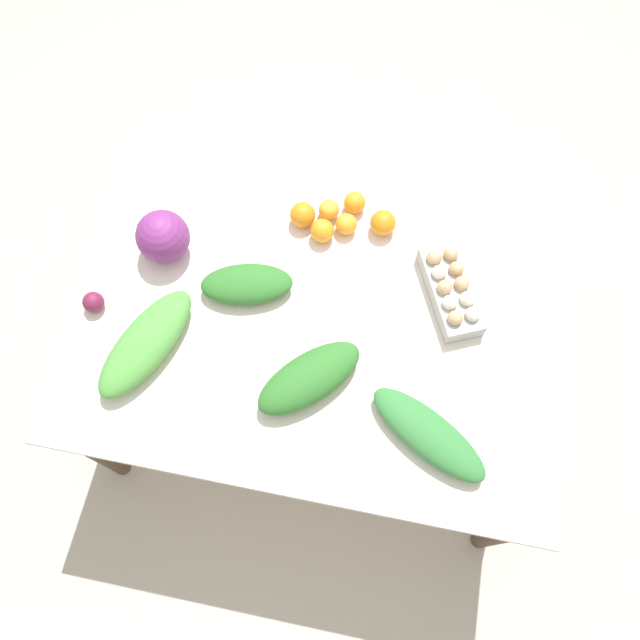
{
  "coord_description": "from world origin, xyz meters",
  "views": [
    {
      "loc": [
        0.14,
        -0.69,
        2.41
      ],
      "look_at": [
        0.0,
        0.0,
        0.72
      ],
      "focal_mm": 35.0,
      "sensor_mm": 36.0,
      "label": 1
    }
  ],
  "objects_px": {
    "greens_bunch_chard": "(309,378)",
    "orange_3": "(383,223)",
    "beet_root": "(93,302)",
    "orange_1": "(355,203)",
    "orange_0": "(329,210)",
    "orange_4": "(303,215)",
    "greens_bunch_kale": "(247,284)",
    "egg_carton": "(451,290)",
    "orange_5": "(322,231)",
    "orange_2": "(346,224)",
    "cabbage_purple": "(163,237)",
    "greens_bunch_beet_tops": "(146,343)",
    "greens_bunch_scallion": "(428,434)"
  },
  "relations": [
    {
      "from": "orange_0",
      "to": "cabbage_purple",
      "type": "bearing_deg",
      "value": -154.7
    },
    {
      "from": "orange_3",
      "to": "orange_5",
      "type": "relative_size",
      "value": 1.08
    },
    {
      "from": "orange_1",
      "to": "cabbage_purple",
      "type": "bearing_deg",
      "value": -154.33
    },
    {
      "from": "orange_2",
      "to": "orange_4",
      "type": "relative_size",
      "value": 0.83
    },
    {
      "from": "egg_carton",
      "to": "greens_bunch_chard",
      "type": "relative_size",
      "value": 0.97
    },
    {
      "from": "greens_bunch_kale",
      "to": "orange_4",
      "type": "bearing_deg",
      "value": 66.76
    },
    {
      "from": "orange_3",
      "to": "orange_4",
      "type": "relative_size",
      "value": 1.0
    },
    {
      "from": "egg_carton",
      "to": "orange_0",
      "type": "distance_m",
      "value": 0.46
    },
    {
      "from": "orange_2",
      "to": "orange_3",
      "type": "xyz_separation_m",
      "value": [
        0.11,
        0.02,
        0.01
      ]
    },
    {
      "from": "greens_bunch_beet_tops",
      "to": "beet_root",
      "type": "distance_m",
      "value": 0.22
    },
    {
      "from": "greens_bunch_beet_tops",
      "to": "cabbage_purple",
      "type": "bearing_deg",
      "value": 96.8
    },
    {
      "from": "cabbage_purple",
      "to": "orange_0",
      "type": "relative_size",
      "value": 2.48
    },
    {
      "from": "orange_1",
      "to": "egg_carton",
      "type": "bearing_deg",
      "value": -36.79
    },
    {
      "from": "beet_root",
      "to": "orange_1",
      "type": "xyz_separation_m",
      "value": [
        0.7,
        0.49,
        0.0
      ]
    },
    {
      "from": "cabbage_purple",
      "to": "greens_bunch_scallion",
      "type": "bearing_deg",
      "value": -26.4
    },
    {
      "from": "orange_1",
      "to": "greens_bunch_beet_tops",
      "type": "bearing_deg",
      "value": -130.58
    },
    {
      "from": "cabbage_purple",
      "to": "orange_0",
      "type": "height_order",
      "value": "cabbage_purple"
    },
    {
      "from": "orange_3",
      "to": "greens_bunch_scallion",
      "type": "bearing_deg",
      "value": -70.51
    },
    {
      "from": "orange_1",
      "to": "orange_4",
      "type": "distance_m",
      "value": 0.17
    },
    {
      "from": "greens_bunch_beet_tops",
      "to": "orange_3",
      "type": "height_order",
      "value": "greens_bunch_beet_tops"
    },
    {
      "from": "egg_carton",
      "to": "orange_0",
      "type": "xyz_separation_m",
      "value": [
        -0.41,
        0.21,
        -0.01
      ]
    },
    {
      "from": "orange_4",
      "to": "beet_root",
      "type": "bearing_deg",
      "value": -143.25
    },
    {
      "from": "greens_bunch_chard",
      "to": "orange_3",
      "type": "bearing_deg",
      "value": 77.04
    },
    {
      "from": "cabbage_purple",
      "to": "beet_root",
      "type": "xyz_separation_m",
      "value": [
        -0.16,
        -0.23,
        -0.05
      ]
    },
    {
      "from": "greens_bunch_beet_tops",
      "to": "orange_5",
      "type": "distance_m",
      "value": 0.63
    },
    {
      "from": "orange_1",
      "to": "beet_root",
      "type": "bearing_deg",
      "value": -145.04
    },
    {
      "from": "orange_3",
      "to": "greens_bunch_chard",
      "type": "bearing_deg",
      "value": -102.96
    },
    {
      "from": "greens_bunch_chard",
      "to": "orange_4",
      "type": "xyz_separation_m",
      "value": [
        -0.13,
        0.52,
        -0.01
      ]
    },
    {
      "from": "cabbage_purple",
      "to": "orange_1",
      "type": "height_order",
      "value": "cabbage_purple"
    },
    {
      "from": "orange_0",
      "to": "orange_4",
      "type": "height_order",
      "value": "orange_4"
    },
    {
      "from": "orange_0",
      "to": "orange_5",
      "type": "relative_size",
      "value": 0.88
    },
    {
      "from": "greens_bunch_kale",
      "to": "orange_2",
      "type": "bearing_deg",
      "value": 46.16
    },
    {
      "from": "orange_4",
      "to": "orange_3",
      "type": "bearing_deg",
      "value": 4.52
    },
    {
      "from": "greens_bunch_scallion",
      "to": "greens_bunch_chard",
      "type": "xyz_separation_m",
      "value": [
        -0.35,
        0.09,
        0.01
      ]
    },
    {
      "from": "orange_2",
      "to": "orange_4",
      "type": "distance_m",
      "value": 0.14
    },
    {
      "from": "greens_bunch_chard",
      "to": "orange_0",
      "type": "bearing_deg",
      "value": 95.22
    },
    {
      "from": "beet_root",
      "to": "orange_1",
      "type": "bearing_deg",
      "value": 34.96
    },
    {
      "from": "cabbage_purple",
      "to": "greens_bunch_chard",
      "type": "bearing_deg",
      "value": -33.19
    },
    {
      "from": "egg_carton",
      "to": "orange_0",
      "type": "height_order",
      "value": "egg_carton"
    },
    {
      "from": "egg_carton",
      "to": "orange_1",
      "type": "xyz_separation_m",
      "value": [
        -0.33,
        0.25,
        -0.01
      ]
    },
    {
      "from": "beet_root",
      "to": "orange_1",
      "type": "height_order",
      "value": "orange_1"
    },
    {
      "from": "greens_bunch_scallion",
      "to": "orange_5",
      "type": "bearing_deg",
      "value": 125.42
    },
    {
      "from": "greens_bunch_kale",
      "to": "orange_2",
      "type": "distance_m",
      "value": 0.37
    },
    {
      "from": "greens_bunch_scallion",
      "to": "orange_2",
      "type": "relative_size",
      "value": 5.48
    },
    {
      "from": "orange_0",
      "to": "orange_3",
      "type": "bearing_deg",
      "value": -6.5
    },
    {
      "from": "egg_carton",
      "to": "beet_root",
      "type": "xyz_separation_m",
      "value": [
        -1.03,
        -0.24,
        -0.01
      ]
    },
    {
      "from": "greens_bunch_beet_tops",
      "to": "orange_0",
      "type": "xyz_separation_m",
      "value": [
        0.43,
        0.55,
        -0.01
      ]
    },
    {
      "from": "greens_bunch_kale",
      "to": "greens_bunch_chard",
      "type": "height_order",
      "value": "greens_bunch_chard"
    },
    {
      "from": "cabbage_purple",
      "to": "orange_2",
      "type": "distance_m",
      "value": 0.56
    },
    {
      "from": "orange_2",
      "to": "greens_bunch_beet_tops",
      "type": "bearing_deg",
      "value": -134.2
    }
  ]
}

